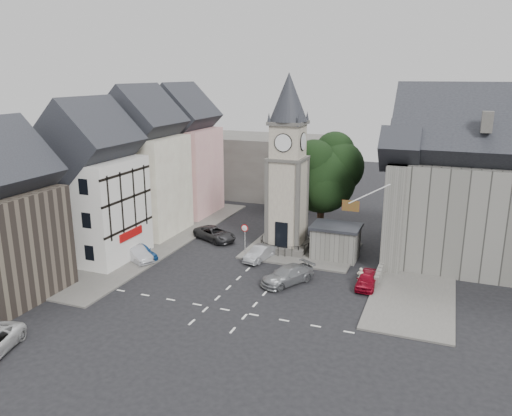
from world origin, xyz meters
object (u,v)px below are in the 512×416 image
at_px(car_west_blue, 141,251).
at_px(pedestrian, 360,277).
at_px(clock_tower, 288,165).
at_px(stone_shelter, 336,241).
at_px(car_east_red, 367,279).

relative_size(car_west_blue, pedestrian, 2.49).
relative_size(clock_tower, stone_shelter, 3.78).
bearing_deg(stone_shelter, car_east_red, -55.80).
relative_size(stone_shelter, pedestrian, 2.77).
height_order(car_west_blue, pedestrian, pedestrian).
bearing_deg(clock_tower, car_east_red, -34.93).
bearing_deg(car_east_red, car_west_blue, -177.39).
xyz_separation_m(stone_shelter, pedestrian, (3.20, -5.50, -0.77)).
relative_size(clock_tower, car_east_red, 4.46).
bearing_deg(car_west_blue, clock_tower, -33.22).
bearing_deg(car_west_blue, car_east_red, -61.49).
height_order(stone_shelter, car_west_blue, stone_shelter).
bearing_deg(car_east_red, clock_tower, 144.65).
relative_size(clock_tower, pedestrian, 10.47).
xyz_separation_m(clock_tower, car_west_blue, (-11.50, -6.99, -7.46)).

